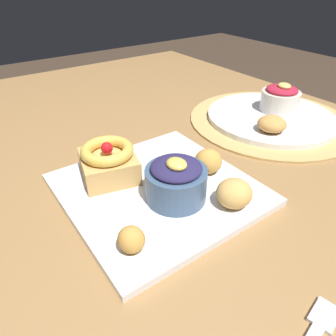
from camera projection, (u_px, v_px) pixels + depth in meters
name	position (u px, v px, depth m)	size (l,w,h in m)	color
dining_table	(188.00, 203.00, 0.61)	(1.53, 1.04, 0.73)	olive
woven_placemat	(270.00, 120.00, 0.73)	(0.38, 0.38, 0.01)	tan
front_plate	(158.00, 189.00, 0.50)	(0.29, 0.29, 0.01)	white
cake_slice	(109.00, 161.00, 0.51)	(0.11, 0.11, 0.06)	tan
berry_ramekin	(176.00, 180.00, 0.46)	(0.09, 0.09, 0.07)	#3D5675
fritter_front	(234.00, 193.00, 0.45)	(0.05, 0.05, 0.04)	tan
fritter_middle	(208.00, 161.00, 0.52)	(0.05, 0.05, 0.04)	gold
fritter_back	(131.00, 239.00, 0.38)	(0.04, 0.03, 0.03)	gold
back_plate	(271.00, 117.00, 0.73)	(0.30, 0.30, 0.01)	white
back_ramekin	(280.00, 98.00, 0.73)	(0.09, 0.09, 0.07)	silver
back_pastry	(272.00, 124.00, 0.65)	(0.06, 0.06, 0.03)	#C68E47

